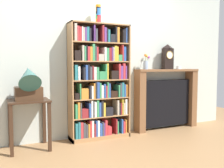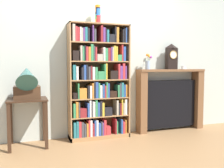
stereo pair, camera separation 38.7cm
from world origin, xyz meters
name	(u,v)px [view 1 (the left image)]	position (x,y,z in m)	size (l,w,h in m)	color
ground_plane	(103,140)	(0.00, 0.00, -0.01)	(8.05, 6.40, 0.02)	#997047
wall_back	(102,55)	(0.13, 0.30, 1.30)	(5.05, 0.08, 2.60)	beige
bookshelf	(99,85)	(-0.01, 0.11, 0.82)	(0.93, 0.29, 1.76)	#A87A4C
cup_stack	(98,14)	(-0.01, 0.13, 1.90)	(0.08, 0.08, 0.28)	orange
side_table_left	(29,113)	(-1.05, 0.03, 0.50)	(0.53, 0.46, 0.67)	#382316
gramophone	(29,83)	(-1.05, -0.04, 0.90)	(0.35, 0.47, 0.54)	#472D1C
fireplace_mantel	(166,99)	(1.31, 0.17, 0.52)	(1.24, 0.22, 1.06)	brown
mantel_clock	(168,57)	(1.31, 0.15, 1.28)	(0.18, 0.12, 0.44)	black
flower_vase	(146,63)	(0.86, 0.15, 1.17)	(0.11, 0.14, 0.26)	#99B2D1
teacup_with_saucer	(179,68)	(1.56, 0.15, 1.09)	(0.13, 0.13, 0.05)	white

